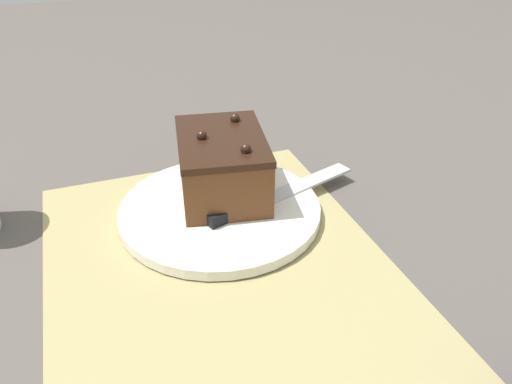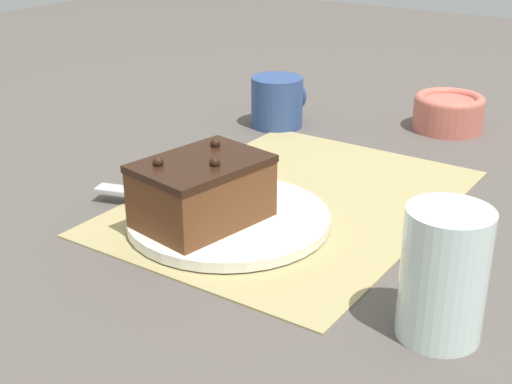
{
  "view_description": "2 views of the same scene",
  "coord_description": "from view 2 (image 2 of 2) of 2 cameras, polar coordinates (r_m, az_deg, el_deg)",
  "views": [
    {
      "loc": [
        0.37,
        -0.1,
        0.34
      ],
      "look_at": [
        -0.08,
        0.06,
        0.04
      ],
      "focal_mm": 35.0,
      "sensor_mm": 36.0,
      "label": 1
    },
    {
      "loc": [
        -0.7,
        -0.41,
        0.36
      ],
      "look_at": [
        -0.1,
        -0.01,
        0.05
      ],
      "focal_mm": 50.0,
      "sensor_mm": 36.0,
      "label": 2
    }
  ],
  "objects": [
    {
      "name": "ground_plane",
      "position": [
        0.89,
        3.01,
        -0.83
      ],
      "size": [
        3.0,
        3.0,
        0.0
      ],
      "primitive_type": "plane",
      "color": "#544C47"
    },
    {
      "name": "placemat_woven",
      "position": [
        0.89,
        3.01,
        -0.71
      ],
      "size": [
        0.46,
        0.34,
        0.0
      ],
      "primitive_type": "cube",
      "color": "tan",
      "rests_on": "ground_plane"
    },
    {
      "name": "cake_plate",
      "position": [
        0.82,
        -2.19,
        -2.12
      ],
      "size": [
        0.23,
        0.23,
        0.01
      ],
      "color": "white",
      "rests_on": "placemat_woven"
    },
    {
      "name": "chocolate_cake",
      "position": [
        0.79,
        -4.33,
        0.11
      ],
      "size": [
        0.16,
        0.12,
        0.08
      ],
      "rotation": [
        0.0,
        0.0,
        -0.17
      ],
      "color": "brown",
      "rests_on": "cake_plate"
    },
    {
      "name": "serving_knife",
      "position": [
        0.85,
        -4.02,
        -0.43
      ],
      "size": [
        0.08,
        0.21,
        0.01
      ],
      "rotation": [
        0.0,
        0.0,
        0.31
      ],
      "color": "black",
      "rests_on": "cake_plate"
    },
    {
      "name": "drinking_glass",
      "position": [
        0.63,
        14.79,
        -6.39
      ],
      "size": [
        0.07,
        0.07,
        0.12
      ],
      "color": "silver",
      "rests_on": "ground_plane"
    },
    {
      "name": "small_bowl",
      "position": [
        1.19,
        15.16,
        6.27
      ],
      "size": [
        0.11,
        0.11,
        0.06
      ],
      "color": "#C66656",
      "rests_on": "ground_plane"
    },
    {
      "name": "coffee_mug",
      "position": [
        1.16,
        1.75,
        7.25
      ],
      "size": [
        0.09,
        0.08,
        0.08
      ],
      "color": "navy",
      "rests_on": "ground_plane"
    }
  ]
}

